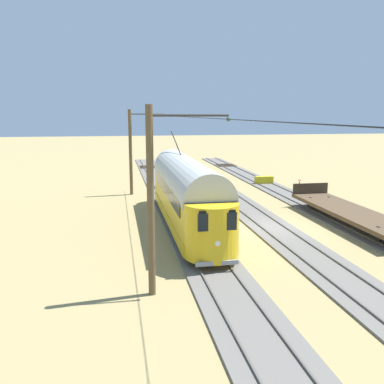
{
  "coord_description": "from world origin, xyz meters",
  "views": [
    {
      "loc": [
        9.36,
        23.83,
        7.03
      ],
      "look_at": [
        4.91,
        -0.78,
        2.32
      ],
      "focal_mm": 39.24,
      "sensor_mm": 36.0,
      "label": 1
    }
  ],
  "objects_px": {
    "vintage_streetcar": "(186,191)",
    "catenary_pole_mid_near": "(153,198)",
    "flatcar_adjacent": "(348,211)",
    "switch_stand": "(299,186)",
    "track_end_bumper": "(264,180)",
    "catenary_pole_foreground": "(132,150)"
  },
  "relations": [
    {
      "from": "vintage_streetcar",
      "to": "catenary_pole_mid_near",
      "type": "bearing_deg",
      "value": 73.44
    },
    {
      "from": "flatcar_adjacent",
      "to": "switch_stand",
      "type": "relative_size",
      "value": 9.39
    },
    {
      "from": "catenary_pole_mid_near",
      "to": "switch_stand",
      "type": "relative_size",
      "value": 5.95
    },
    {
      "from": "catenary_pole_mid_near",
      "to": "vintage_streetcar",
      "type": "bearing_deg",
      "value": -106.56
    },
    {
      "from": "switch_stand",
      "to": "track_end_bumper",
      "type": "relative_size",
      "value": 0.69
    },
    {
      "from": "flatcar_adjacent",
      "to": "track_end_bumper",
      "type": "height_order",
      "value": "flatcar_adjacent"
    },
    {
      "from": "catenary_pole_mid_near",
      "to": "switch_stand",
      "type": "height_order",
      "value": "catenary_pole_mid_near"
    },
    {
      "from": "vintage_streetcar",
      "to": "track_end_bumper",
      "type": "xyz_separation_m",
      "value": [
        -10.29,
        -14.27,
        -1.86
      ]
    },
    {
      "from": "vintage_streetcar",
      "to": "flatcar_adjacent",
      "type": "xyz_separation_m",
      "value": [
        -10.29,
        1.4,
        -1.4
      ]
    },
    {
      "from": "catenary_pole_mid_near",
      "to": "track_end_bumper",
      "type": "distance_m",
      "value": 27.62
    },
    {
      "from": "vintage_streetcar",
      "to": "switch_stand",
      "type": "distance_m",
      "value": 14.73
    },
    {
      "from": "flatcar_adjacent",
      "to": "catenary_pole_foreground",
      "type": "xyz_separation_m",
      "value": [
        13.19,
        -12.64,
        3.0
      ]
    },
    {
      "from": "catenary_pole_mid_near",
      "to": "switch_stand",
      "type": "distance_m",
      "value": 23.87
    },
    {
      "from": "catenary_pole_foreground",
      "to": "catenary_pole_mid_near",
      "type": "bearing_deg",
      "value": 90.0
    },
    {
      "from": "catenary_pole_foreground",
      "to": "track_end_bumper",
      "type": "relative_size",
      "value": 4.08
    },
    {
      "from": "flatcar_adjacent",
      "to": "catenary_pole_mid_near",
      "type": "relative_size",
      "value": 1.58
    },
    {
      "from": "switch_stand",
      "to": "track_end_bumper",
      "type": "height_order",
      "value": "switch_stand"
    },
    {
      "from": "catenary_pole_foreground",
      "to": "switch_stand",
      "type": "bearing_deg",
      "value": 170.94
    },
    {
      "from": "catenary_pole_foreground",
      "to": "track_end_bumper",
      "type": "distance_m",
      "value": 13.97
    },
    {
      "from": "vintage_streetcar",
      "to": "catenary_pole_foreground",
      "type": "bearing_deg",
      "value": -75.53
    },
    {
      "from": "vintage_streetcar",
      "to": "catenary_pole_mid_near",
      "type": "distance_m",
      "value": 10.3
    },
    {
      "from": "flatcar_adjacent",
      "to": "catenary_pole_foreground",
      "type": "height_order",
      "value": "catenary_pole_foreground"
    }
  ]
}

